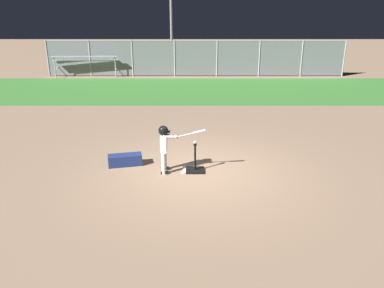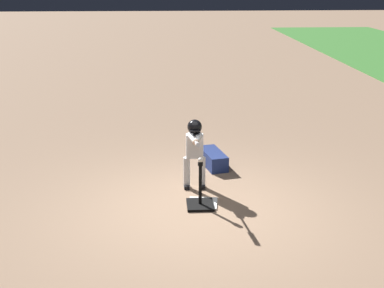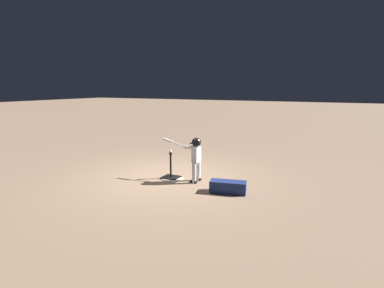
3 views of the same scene
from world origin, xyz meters
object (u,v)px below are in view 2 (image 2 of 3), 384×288
batting_tee (200,200)px  baseball (200,160)px  batter_child (195,146)px  equipment_bag (213,159)px

batting_tee → baseball: size_ratio=9.58×
batter_child → equipment_bag: batter_child is taller
equipment_bag → baseball: bearing=-24.6°
baseball → batting_tee: bearing=-90.0°
batter_child → baseball: size_ratio=15.77×
batting_tee → batter_child: size_ratio=0.61×
baseball → equipment_bag: bearing=168.2°
baseball → equipment_bag: 1.91m
batter_child → equipment_bag: 1.29m
batter_child → baseball: (0.71, 0.04, 0.00)m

